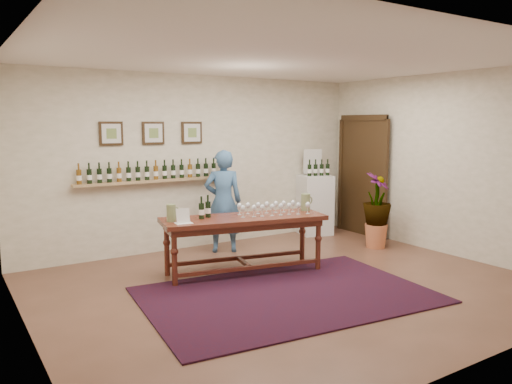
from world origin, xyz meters
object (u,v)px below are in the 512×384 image
potted_plant (377,210)px  tasting_table (244,225)px  person (223,201)px  display_pedestal (315,205)px

potted_plant → tasting_table: bearing=-179.5°
tasting_table → potted_plant: bearing=12.5°
tasting_table → person: person is taller
tasting_table → display_pedestal: display_pedestal is taller
tasting_table → display_pedestal: (2.37, 1.39, -0.12)m
tasting_table → potted_plant: 2.56m
potted_plant → display_pedestal: bearing=97.6°
display_pedestal → potted_plant: display_pedestal is taller
tasting_table → person: (0.32, 1.15, 0.15)m
display_pedestal → person: (-2.05, -0.24, 0.27)m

